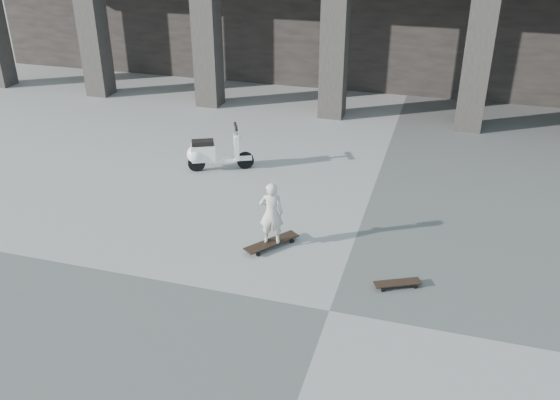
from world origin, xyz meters
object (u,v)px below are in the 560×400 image
(child, at_px, (271,213))
(longboard, at_px, (272,243))
(skateboard_spare, at_px, (398,283))
(scooter, at_px, (209,153))

(child, bearing_deg, longboard, 121.24)
(longboard, relative_size, skateboard_spare, 1.31)
(skateboard_spare, distance_m, scooter, 5.52)
(longboard, bearing_deg, scooter, 76.43)
(longboard, height_order, skateboard_spare, longboard)
(child, height_order, scooter, child)
(longboard, height_order, scooter, scooter)
(longboard, xyz_separation_m, scooter, (-2.25, 2.69, 0.32))
(skateboard_spare, relative_size, scooter, 0.54)
(skateboard_spare, height_order, child, child)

